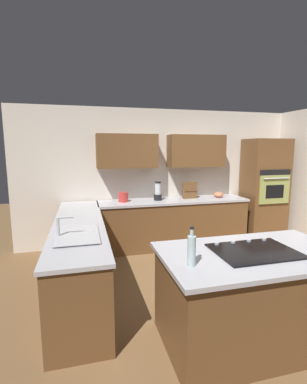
# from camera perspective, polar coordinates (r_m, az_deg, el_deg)

# --- Properties ---
(ground_plane) EXTENTS (14.00, 14.00, 0.00)m
(ground_plane) POSITION_cam_1_polar(r_m,az_deg,el_deg) (4.00, 13.90, -18.88)
(ground_plane) COLOR brown
(wall_back) EXTENTS (6.00, 0.44, 2.60)m
(wall_back) POSITION_cam_1_polar(r_m,az_deg,el_deg) (5.42, 3.58, 4.36)
(wall_back) COLOR silver
(wall_back) RESTS_ON ground
(lower_cabinets_back) EXTENTS (2.80, 0.60, 0.86)m
(lower_cabinets_back) POSITION_cam_1_polar(r_m,az_deg,el_deg) (5.28, 4.19, -6.66)
(lower_cabinets_back) COLOR brown
(lower_cabinets_back) RESTS_ON ground
(countertop_back) EXTENTS (2.84, 0.64, 0.04)m
(countertop_back) POSITION_cam_1_polar(r_m,az_deg,el_deg) (5.17, 4.25, -1.86)
(countertop_back) COLOR #B2B2B7
(countertop_back) RESTS_ON lower_cabinets_back
(lower_cabinets_side) EXTENTS (0.60, 2.90, 0.86)m
(lower_cabinets_side) POSITION_cam_1_polar(r_m,az_deg,el_deg) (3.91, -15.06, -12.66)
(lower_cabinets_side) COLOR brown
(lower_cabinets_side) RESTS_ON ground
(countertop_side) EXTENTS (0.64, 2.94, 0.04)m
(countertop_side) POSITION_cam_1_polar(r_m,az_deg,el_deg) (3.77, -15.34, -6.28)
(countertop_side) COLOR #B2B2B7
(countertop_side) RESTS_ON lower_cabinets_side
(island_base) EXTENTS (1.69, 0.93, 0.86)m
(island_base) POSITION_cam_1_polar(r_m,az_deg,el_deg) (2.98, 19.78, -20.11)
(island_base) COLOR brown
(island_base) RESTS_ON ground
(island_top) EXTENTS (1.77, 1.01, 0.04)m
(island_top) POSITION_cam_1_polar(r_m,az_deg,el_deg) (2.79, 20.28, -11.98)
(island_top) COLOR #B2B2B7
(island_top) RESTS_ON island_base
(wall_oven) EXTENTS (0.80, 0.66, 2.05)m
(wall_oven) POSITION_cam_1_polar(r_m,az_deg,el_deg) (6.05, 22.06, 0.47)
(wall_oven) COLOR brown
(wall_oven) RESTS_ON ground
(sink_unit) EXTENTS (0.46, 0.70, 0.23)m
(sink_unit) POSITION_cam_1_polar(r_m,az_deg,el_deg) (3.16, -15.67, -8.54)
(sink_unit) COLOR #515456
(sink_unit) RESTS_ON countertop_side
(cooktop) EXTENTS (0.76, 0.56, 0.03)m
(cooktop) POSITION_cam_1_polar(r_m,az_deg,el_deg) (2.78, 20.25, -11.41)
(cooktop) COLOR black
(cooktop) RESTS_ON island_top
(blender) EXTENTS (0.15, 0.15, 0.35)m
(blender) POSITION_cam_1_polar(r_m,az_deg,el_deg) (5.10, 0.91, -0.05)
(blender) COLOR black
(blender) RESTS_ON countertop_back
(mixing_bowl) EXTENTS (0.19, 0.19, 0.11)m
(mixing_bowl) POSITION_cam_1_polar(r_m,az_deg,el_deg) (5.57, 13.39, -0.53)
(mixing_bowl) COLOR #CC724C
(mixing_bowl) RESTS_ON countertop_back
(spice_rack) EXTENTS (0.27, 0.11, 0.32)m
(spice_rack) POSITION_cam_1_polar(r_m,az_deg,el_deg) (5.34, 7.56, 0.37)
(spice_rack) COLOR brown
(spice_rack) RESTS_ON countertop_back
(kettle) EXTENTS (0.18, 0.18, 0.17)m
(kettle) POSITION_cam_1_polar(r_m,az_deg,el_deg) (4.98, -6.33, -1.07)
(kettle) COLOR red
(kettle) RESTS_ON countertop_back
(oil_bottle) EXTENTS (0.07, 0.07, 0.33)m
(oil_bottle) POSITION_cam_1_polar(r_m,az_deg,el_deg) (2.30, 7.92, -11.85)
(oil_bottle) COLOR silver
(oil_bottle) RESTS_ON island_top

